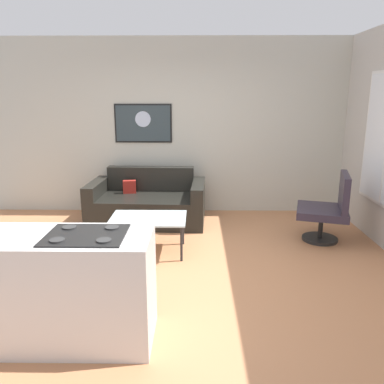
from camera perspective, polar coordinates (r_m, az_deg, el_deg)
ground at (r=4.45m, az=-2.14°, el=-11.91°), size 6.40×6.40×0.04m
back_wall at (r=6.44m, az=-1.18°, el=9.40°), size 6.40×0.05×2.80m
couch at (r=6.07m, az=-6.47°, el=-1.77°), size 1.78×1.01×0.80m
coffee_table at (r=4.86m, az=-6.39°, el=-4.13°), size 0.93×0.64×0.45m
armchair at (r=5.49m, az=19.31°, el=-2.31°), size 0.80×0.82×0.93m
kitchen_counter at (r=3.35m, az=-19.37°, el=-13.10°), size 1.54×0.62×0.91m
wall_painting at (r=6.45m, az=-7.13°, el=9.91°), size 0.92×0.03×0.62m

